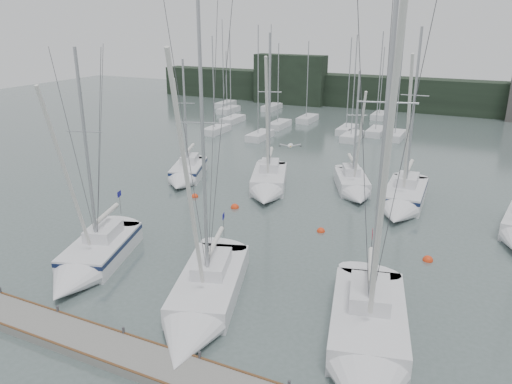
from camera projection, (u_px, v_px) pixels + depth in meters
ground at (209, 307)px, 25.11m from camera, size 160.00×160.00×0.00m
dock at (147, 362)px, 20.80m from camera, size 24.00×2.00×0.40m
far_treeline at (415, 95)px, 76.99m from camera, size 90.00×4.00×5.00m
far_building_left at (290, 80)px, 82.99m from camera, size 12.00×3.00×8.00m
mast_forest at (383, 129)px, 63.05m from camera, size 59.37×23.80×14.18m
sailboat_near_left at (89, 262)px, 28.45m from camera, size 5.36×9.11×13.35m
sailboat_near_center at (200, 308)px, 24.08m from camera, size 6.10×10.81×15.67m
sailboat_near_right at (368, 348)px, 20.95m from camera, size 5.56×10.72×18.10m
sailboat_mid_a at (186, 174)px, 44.28m from camera, size 4.96×7.87×11.28m
sailboat_mid_b at (268, 185)px, 41.29m from camera, size 5.59×9.21×13.55m
sailboat_mid_c at (354, 188)px, 40.95m from camera, size 5.08×7.56×10.58m
sailboat_mid_d at (402, 201)px, 37.73m from camera, size 3.25×9.06×14.12m
buoy_a at (235, 208)px, 38.17m from camera, size 0.64×0.64×0.64m
buoy_b at (321, 232)px, 33.93m from camera, size 0.56×0.56×0.56m
buoy_c at (195, 197)px, 40.48m from camera, size 0.57×0.57×0.57m
seagull at (290, 145)px, 22.01m from camera, size 0.90×0.51×0.19m
buoy_d at (428, 261)px, 29.89m from camera, size 0.62×0.62×0.62m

